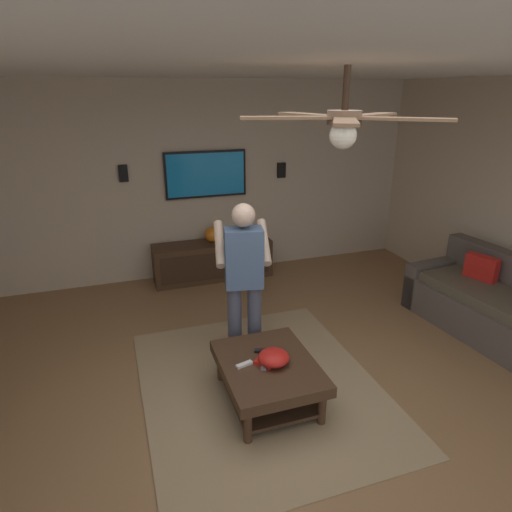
# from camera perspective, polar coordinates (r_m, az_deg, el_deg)

# --- Properties ---
(ground_plane) EXTENTS (8.09, 8.09, 0.00)m
(ground_plane) POSITION_cam_1_polar(r_m,az_deg,el_deg) (3.94, 2.47, -20.60)
(ground_plane) COLOR olive
(wall_back_tv) EXTENTS (0.10, 6.91, 2.75)m
(wall_back_tv) POSITION_cam_1_polar(r_m,az_deg,el_deg) (6.38, -8.56, 9.50)
(wall_back_tv) COLOR #C6B299
(wall_back_tv) RESTS_ON ground
(ceiling_slab) EXTENTS (6.94, 6.91, 0.10)m
(ceiling_slab) POSITION_cam_1_polar(r_m,az_deg,el_deg) (2.96, 3.38, 24.65)
(ceiling_slab) COLOR white
(area_rug) EXTENTS (2.57, 2.13, 0.01)m
(area_rug) POSITION_cam_1_polar(r_m,az_deg,el_deg) (4.28, 0.56, -16.57)
(area_rug) COLOR #9E8460
(area_rug) RESTS_ON ground
(couch) EXTENTS (1.97, 1.03, 0.87)m
(couch) POSITION_cam_1_polar(r_m,az_deg,el_deg) (5.63, 28.59, -5.86)
(couch) COLOR #564C47
(couch) RESTS_ON ground
(coffee_table) EXTENTS (1.00, 0.80, 0.40)m
(coffee_table) POSITION_cam_1_polar(r_m,az_deg,el_deg) (3.96, 1.56, -14.90)
(coffee_table) COLOR #422B1C
(coffee_table) RESTS_ON ground
(media_console) EXTENTS (0.45, 1.70, 0.55)m
(media_console) POSITION_cam_1_polar(r_m,az_deg,el_deg) (6.41, -5.63, -0.59)
(media_console) COLOR #422B1C
(media_console) RESTS_ON ground
(tv) EXTENTS (0.05, 1.16, 0.65)m
(tv) POSITION_cam_1_polar(r_m,az_deg,el_deg) (6.31, -6.54, 10.52)
(tv) COLOR black
(person_standing) EXTENTS (0.61, 0.61, 1.64)m
(person_standing) POSITION_cam_1_polar(r_m,az_deg,el_deg) (4.24, -1.59, -2.41)
(person_standing) COLOR #4C5166
(person_standing) RESTS_ON ground
(bowl) EXTENTS (0.27, 0.27, 0.12)m
(bowl) POSITION_cam_1_polar(r_m,az_deg,el_deg) (3.85, 2.32, -13.04)
(bowl) COLOR red
(bowl) RESTS_ON coffee_table
(remote_white) EXTENTS (0.08, 0.16, 0.02)m
(remote_white) POSITION_cam_1_polar(r_m,az_deg,el_deg) (3.85, -1.54, -13.92)
(remote_white) COLOR white
(remote_white) RESTS_ON coffee_table
(remote_black) EXTENTS (0.09, 0.16, 0.02)m
(remote_black) POSITION_cam_1_polar(r_m,az_deg,el_deg) (4.02, 0.87, -12.21)
(remote_black) COLOR black
(remote_black) RESTS_ON coffee_table
(remote_grey) EXTENTS (0.15, 0.11, 0.02)m
(remote_grey) POSITION_cam_1_polar(r_m,az_deg,el_deg) (3.85, 1.10, -13.92)
(remote_grey) COLOR slate
(remote_grey) RESTS_ON coffee_table
(book) EXTENTS (0.26, 0.27, 0.04)m
(book) POSITION_cam_1_polar(r_m,az_deg,el_deg) (3.90, 1.55, -13.28)
(book) COLOR red
(book) RESTS_ON coffee_table
(vase_round) EXTENTS (0.22, 0.22, 0.22)m
(vase_round) POSITION_cam_1_polar(r_m,az_deg,el_deg) (6.32, -5.72, 2.80)
(vase_round) COLOR orange
(vase_round) RESTS_ON media_console
(wall_speaker_left) EXTENTS (0.06, 0.12, 0.22)m
(wall_speaker_left) POSITION_cam_1_polar(r_m,az_deg,el_deg) (6.66, 3.32, 11.09)
(wall_speaker_left) COLOR black
(wall_speaker_right) EXTENTS (0.06, 0.12, 0.22)m
(wall_speaker_right) POSITION_cam_1_polar(r_m,az_deg,el_deg) (6.18, -16.88, 10.25)
(wall_speaker_right) COLOR black
(ceiling_fan) EXTENTS (1.16, 1.14, 0.46)m
(ceiling_fan) POSITION_cam_1_polar(r_m,az_deg,el_deg) (2.70, 11.28, 16.69)
(ceiling_fan) COLOR #4C3828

